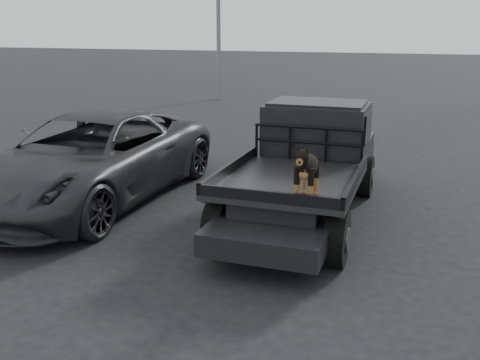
% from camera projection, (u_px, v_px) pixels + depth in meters
% --- Properties ---
extents(ground, '(120.00, 120.00, 0.00)m').
position_uv_depth(ground, '(290.00, 269.00, 7.00)').
color(ground, black).
rests_on(ground, ground).
extents(flatbed_ute, '(2.00, 5.40, 0.92)m').
position_uv_depth(flatbed_ute, '(304.00, 190.00, 8.79)').
color(flatbed_ute, black).
rests_on(flatbed_ute, ground).
extents(ute_cab, '(1.72, 1.30, 0.88)m').
position_uv_depth(ute_cab, '(317.00, 126.00, 9.40)').
color(ute_cab, black).
rests_on(ute_cab, flatbed_ute).
extents(headache_rack, '(1.80, 0.08, 0.55)m').
position_uv_depth(headache_rack, '(308.00, 144.00, 8.77)').
color(headache_rack, black).
rests_on(headache_rack, flatbed_ute).
extents(dog, '(0.32, 0.60, 0.74)m').
position_uv_depth(dog, '(307.00, 170.00, 6.80)').
color(dog, black).
rests_on(dog, flatbed_ute).
extents(parked_suv, '(2.66, 5.64, 1.56)m').
position_uv_depth(parked_suv, '(91.00, 158.00, 9.57)').
color(parked_suv, '#2C2C30').
rests_on(parked_suv, ground).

